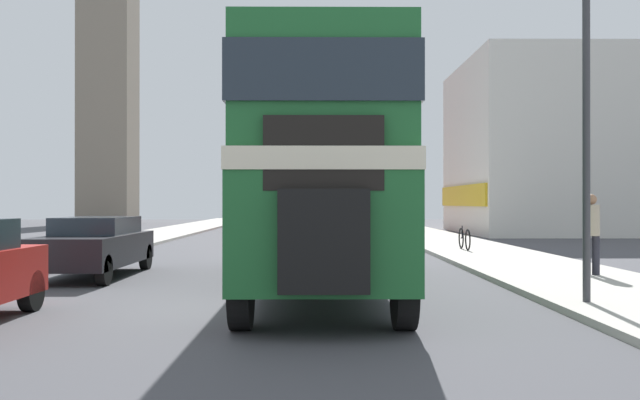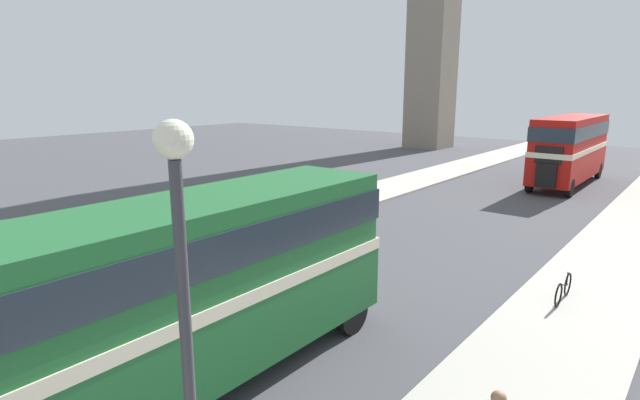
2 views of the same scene
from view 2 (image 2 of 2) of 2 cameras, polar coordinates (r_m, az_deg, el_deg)
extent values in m
cube|color=#1E602D|center=(10.80, -15.66, -15.00)|extent=(2.44, 10.87, 1.57)
cube|color=beige|center=(10.41, -15.96, -10.47)|extent=(2.47, 10.92, 0.28)
cube|color=#1E602D|center=(10.07, -16.31, -5.23)|extent=(2.39, 10.65, 1.71)
cube|color=#232D38|center=(10.04, -16.34, -4.77)|extent=(2.47, 10.76, 0.77)
cylinder|color=black|center=(14.50, -3.45, -10.43)|extent=(0.28, 1.10, 1.10)
cylinder|color=black|center=(13.26, 3.64, -12.74)|extent=(0.28, 1.10, 1.10)
cube|color=#B2140F|center=(36.48, 26.49, 3.72)|extent=(2.54, 9.94, 1.72)
cube|color=beige|center=(36.36, 26.65, 5.30)|extent=(2.56, 9.99, 0.31)
cube|color=#B2140F|center=(36.26, 26.82, 7.02)|extent=(2.49, 9.74, 1.88)
cube|color=#232D38|center=(36.25, 26.84, 7.16)|extent=(2.56, 9.84, 0.85)
cube|color=black|center=(31.61, 24.40, 2.57)|extent=(1.14, 0.20, 1.38)
cube|color=black|center=(31.58, 24.66, 4.68)|extent=(1.52, 0.12, 1.00)
cylinder|color=black|center=(32.96, 22.84, 1.76)|extent=(0.28, 1.10, 1.10)
cylinder|color=black|center=(32.43, 26.65, 1.23)|extent=(0.28, 1.10, 1.10)
cylinder|color=black|center=(40.68, 26.10, 3.36)|extent=(0.28, 1.10, 1.10)
cylinder|color=black|center=(40.25, 29.21, 2.95)|extent=(0.28, 1.10, 1.10)
cube|color=black|center=(16.16, -19.63, -8.40)|extent=(1.68, 4.49, 0.68)
cube|color=#232D38|center=(16.07, -19.22, -6.46)|extent=(1.48, 2.33, 0.39)
cylinder|color=black|center=(16.14, -26.46, -10.23)|extent=(0.20, 0.64, 0.64)
cylinder|color=black|center=(14.89, -24.01, -11.90)|extent=(0.20, 0.64, 0.64)
cylinder|color=black|center=(17.75, -15.86, -7.29)|extent=(0.20, 0.64, 0.64)
cylinder|color=black|center=(16.63, -12.88, -8.50)|extent=(0.20, 0.64, 0.64)
sphere|color=#9E7051|center=(8.36, 19.75, -20.54)|extent=(0.23, 0.23, 0.23)
torus|color=black|center=(15.96, 25.59, -9.79)|extent=(0.05, 0.71, 0.71)
torus|color=black|center=(16.93, 26.46, -8.61)|extent=(0.05, 0.71, 0.71)
cylinder|color=black|center=(16.39, 26.09, -8.70)|extent=(0.04, 1.06, 0.34)
cylinder|color=black|center=(16.72, 26.41, -8.09)|extent=(0.04, 0.04, 0.43)
sphere|color=#EFEACC|center=(4.60, -16.42, 6.66)|extent=(0.36, 0.36, 0.36)
cube|color=gray|center=(55.36, 12.93, 20.40)|extent=(4.05, 4.05, 27.90)
camera|label=1|loc=(12.68, -92.86, -22.22)|focal=40.00mm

